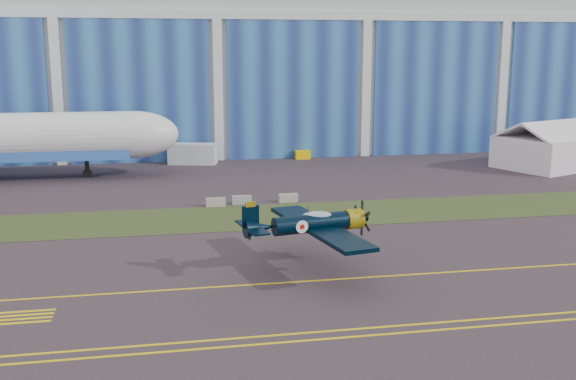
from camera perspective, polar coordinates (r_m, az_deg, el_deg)
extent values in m
plane|color=#3A2D34|center=(51.24, -0.97, -6.00)|extent=(260.00, 260.00, 0.00)
cube|color=#475128|center=(64.56, -3.08, -2.27)|extent=(260.00, 10.00, 0.02)
cube|color=silver|center=(120.41, -6.93, 11.31)|extent=(220.00, 45.00, 30.00)
cube|color=navy|center=(97.83, -5.93, 8.34)|extent=(220.00, 0.60, 20.00)
cube|color=silver|center=(97.76, -6.06, 14.55)|extent=(220.00, 0.70, 1.20)
cube|color=yellow|center=(46.57, 0.08, -7.82)|extent=(200.00, 0.20, 0.02)
cube|color=yellow|center=(37.94, 2.83, -12.52)|extent=(80.00, 0.20, 0.02)
cube|color=yellow|center=(38.83, 2.48, -11.93)|extent=(80.00, 0.20, 0.02)
cube|color=silver|center=(95.67, -8.08, 3.05)|extent=(7.07, 4.24, 2.86)
cube|color=#FFCC00|center=(99.35, 1.23, 3.01)|extent=(2.14, 1.35, 1.24)
cube|color=#9C9192|center=(69.03, -6.14, -1.04)|extent=(2.01, 0.64, 0.90)
cube|color=#929797|center=(69.86, -3.92, -0.85)|extent=(2.04, 0.73, 0.90)
cube|color=gray|center=(70.64, 0.02, -0.68)|extent=(2.04, 0.73, 0.90)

